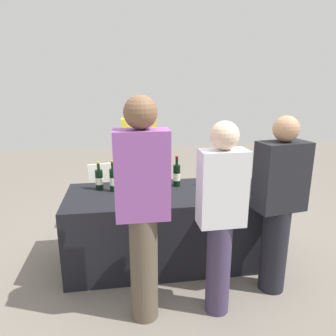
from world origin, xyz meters
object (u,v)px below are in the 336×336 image
object	(u,v)px
wine_bottle_1	(113,180)
wine_bottle_3	(215,175)
wine_glass_1	(229,186)
guest_1	(221,214)
guest_2	(279,202)
wine_bottle_2	(177,175)
server_pouring	(140,163)
wine_glass_2	(239,181)
wine_glass_0	(134,188)
guest_0	(143,205)
wine_bottle_0	(99,179)
wine_bottle_4	(233,176)
menu_board	(107,191)

from	to	relation	value
wine_bottle_1	wine_bottle_3	size ratio (longest dim) A/B	0.95
wine_glass_1	guest_1	distance (m)	0.69
wine_glass_1	guest_2	bearing A→B (deg)	-56.27
wine_bottle_2	server_pouring	xyz separation A→B (m)	(-0.35, 0.51, 0.02)
wine_bottle_2	wine_glass_2	size ratio (longest dim) A/B	2.29
wine_bottle_1	guest_1	size ratio (longest dim) A/B	0.20
wine_bottle_2	wine_glass_1	world-z (taller)	wine_bottle_2
wine_glass_2	wine_glass_1	bearing A→B (deg)	-140.10
wine_bottle_1	wine_glass_0	distance (m)	0.28
wine_glass_1	guest_0	xyz separation A→B (m)	(-0.88, -0.60, 0.10)
server_pouring	guest_0	size ratio (longest dim) A/B	0.94
guest_1	wine_bottle_0	bearing A→B (deg)	132.93
wine_bottle_3	server_pouring	distance (m)	0.95
wine_glass_0	guest_2	xyz separation A→B (m)	(1.20, -0.54, -0.00)
guest_1	guest_0	bearing A→B (deg)	177.12
wine_bottle_1	wine_bottle_2	xyz separation A→B (m)	(0.66, 0.07, -0.00)
wine_bottle_4	server_pouring	size ratio (longest dim) A/B	0.18
server_pouring	guest_2	bearing A→B (deg)	131.80
wine_glass_0	wine_glass_1	world-z (taller)	wine_glass_1
wine_bottle_2	guest_2	bearing A→B (deg)	-47.23
wine_bottle_1	wine_bottle_4	xyz separation A→B (m)	(1.24, -0.03, -0.01)
wine_bottle_3	wine_glass_1	size ratio (longest dim) A/B	2.30
wine_glass_1	server_pouring	bearing A→B (deg)	132.63
wine_bottle_3	wine_glass_1	distance (m)	0.30
wine_glass_1	wine_glass_2	xyz separation A→B (m)	(0.14, 0.12, -0.00)
wine_bottle_0	wine_bottle_3	bearing A→B (deg)	-3.93
wine_bottle_3	wine_glass_0	size ratio (longest dim) A/B	2.59
wine_bottle_1	menu_board	distance (m)	1.14
wine_bottle_4	wine_glass_0	world-z (taller)	wine_bottle_4
wine_bottle_4	wine_glass_1	xyz separation A→B (m)	(-0.13, -0.27, -0.01)
guest_1	wine_glass_2	bearing A→B (deg)	59.19
wine_glass_2	guest_1	xyz separation A→B (m)	(-0.43, -0.74, 0.00)
guest_0	wine_glass_2	bearing A→B (deg)	35.83
wine_glass_0	wine_bottle_3	bearing A→B (deg)	12.29
wine_bottle_1	guest_1	distance (m)	1.24
wine_bottle_3	guest_0	distance (m)	1.22
wine_bottle_1	wine_bottle_3	distance (m)	1.06
guest_1	wine_glass_0	bearing A→B (deg)	129.45
wine_bottle_1	wine_bottle_4	size ratio (longest dim) A/B	1.06
wine_bottle_1	guest_2	xyz separation A→B (m)	(1.39, -0.73, -0.03)
wine_bottle_2	wine_glass_1	size ratio (longest dim) A/B	2.23
wine_bottle_4	guest_2	distance (m)	0.71
guest_1	wine_bottle_4	bearing A→B (deg)	64.08
wine_bottle_0	wine_bottle_4	world-z (taller)	wine_bottle_4
wine_glass_2	wine_glass_0	bearing A→B (deg)	-179.55
wine_glass_2	guest_2	world-z (taller)	guest_2
guest_1	guest_2	distance (m)	0.61
guest_2	menu_board	size ratio (longest dim) A/B	2.00
wine_bottle_0	guest_2	bearing A→B (deg)	-27.73
wine_bottle_2	guest_2	xyz separation A→B (m)	(0.73, -0.79, -0.03)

